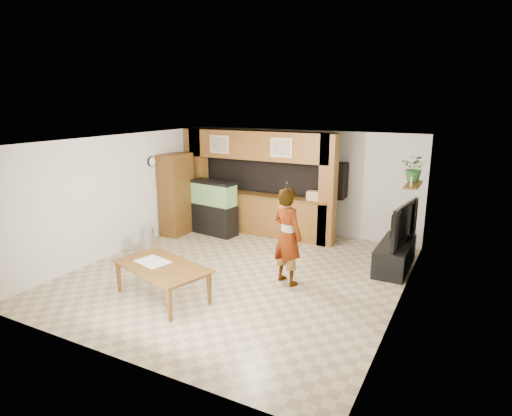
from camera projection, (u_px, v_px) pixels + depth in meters
The scene contains 20 objects.
floor at pixel (240, 273), 8.44m from camera, with size 6.50×6.50×0.00m, color tan.
ceiling at pixel (238, 141), 7.81m from camera, with size 6.50×6.50×0.00m, color white.
wall_back at pixel (302, 182), 10.92m from camera, with size 6.00×6.00×0.00m, color beige.
wall_left at pixel (122, 194), 9.48m from camera, with size 6.50×6.50×0.00m, color beige.
wall_right at pixel (403, 231), 6.78m from camera, with size 6.50×6.50×0.00m, color beige.
partition at pixel (258, 182), 10.82m from camera, with size 4.20×0.99×2.60m.
wall_clock at pixel (152, 162), 10.17m from camera, with size 0.05×0.25×0.25m.
wall_shelf at pixel (413, 185), 8.42m from camera, with size 0.25×0.90×0.04m, color brown.
pantry_cabinet at pixel (176, 194), 10.73m from camera, with size 0.51×0.83×2.04m, color brown.
trash_can at pixel (147, 240), 9.51m from camera, with size 0.31×0.31×0.57m, color #B2B2B7.
aquarium at pixel (214, 208), 10.79m from camera, with size 1.23×0.46×1.37m.
tv_stand at pixel (395, 255), 8.65m from camera, with size 0.59×1.61×0.54m, color black.
television at pixel (397, 223), 8.48m from camera, with size 1.44×0.19×0.83m, color black.
photo_frame at pixel (411, 182), 8.10m from camera, with size 0.03×0.14×0.19m, color tan.
potted_plant at pixel (415, 168), 8.59m from camera, with size 0.49×0.42×0.54m, color #285A24.
person at pixel (288, 236), 7.79m from camera, with size 0.66×0.43×1.81m, color #947D51.
microphone at pixel (288, 187), 7.40m from camera, with size 0.04×0.04×0.16m, color black.
dining_table at pixel (161, 282), 7.29m from camera, with size 1.72×0.96×0.60m, color brown.
newspaper_a at pixel (153, 262), 7.38m from camera, with size 0.57×0.42×0.01m, color silver.
counter_box at pixel (314, 196), 9.99m from camera, with size 0.32×0.21×0.21m, color tan.
Camera 1 is at (3.94, -6.83, 3.31)m, focal length 30.00 mm.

